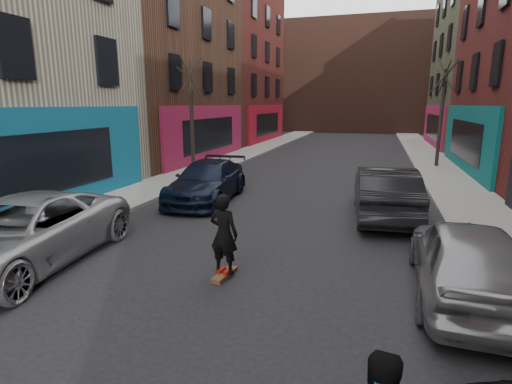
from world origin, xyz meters
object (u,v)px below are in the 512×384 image
Objects in this scene: tree_right_far at (442,105)px; parked_right_far at (467,259)px; tree_left_far at (191,108)px; skateboard at (225,275)px; parked_left_far at (22,233)px; skateboarder at (224,234)px; parked_left_end at (207,181)px; parked_right_end at (385,192)px.

tree_right_far reaches higher than parked_right_far.
tree_left_far is 13.32m from skateboard.
parked_left_far is 3.28× the size of skateboarder.
tree_left_far is at bearing -54.80° from skateboarder.
parked_right_far is (9.20, 1.19, -0.01)m from parked_left_far.
parked_left_end is (1.40, 7.03, -0.04)m from parked_left_far.
parked_right_end reaches higher than parked_right_far.
parked_right_end is at bearing 34.05° from parked_left_far.
tree_right_far is at bearing -109.09° from parked_right_end.
skateboarder is (3.14, -6.28, 0.22)m from parked_left_end.
tree_right_far is at bearing -93.68° from parked_right_far.
parked_right_end reaches higher than parked_left_far.
parked_left_end is 6.42m from parked_right_end.
parked_right_end is (6.40, -0.50, 0.09)m from parked_left_end.
tree_right_far is at bearing 76.92° from skateboard.
parked_left_end is at bearing 123.34° from skateboard.
parked_left_far is (-10.80, -18.10, -2.75)m from tree_right_far.
skateboard is at bearing 56.01° from parked_right_end.
tree_left_far is 1.29× the size of parked_right_end.
parked_left_far is at bearing 16.21° from skateboarder.
tree_left_far reaches higher than parked_left_end.
parked_right_far is 5.68× the size of skateboard.
parked_right_end reaches higher than parked_left_end.
skateboarder is at bearing -61.58° from tree_left_far.
skateboarder is at bearing 7.07° from parked_right_far.
tree_right_far is 8.50× the size of skateboard.
skateboarder reaches higher than parked_left_end.
parked_right_end is (-1.40, 5.34, 0.05)m from parked_right_far.
parked_left_far is at bearing -105.47° from parked_left_end.
parked_left_far is 1.23× the size of parked_right_far.
parked_left_far is 1.12× the size of parked_right_end.
parked_left_end is (3.00, -5.07, -2.64)m from tree_left_far.
parked_right_far is at bearing 100.14° from parked_right_end.
tree_right_far is 3.97× the size of skateboarder.
parked_left_end is 7.02m from skateboarder.
parked_left_far is 4.60m from skateboarder.
parked_right_far is at bearing -41.03° from parked_left_end.
skateboarder is at bearing -173.22° from skateboard.
tree_right_far is 21.25m from parked_left_far.
parked_right_end is (9.40, -5.56, -2.55)m from tree_left_far.
skateboard is at bearing -173.22° from skateboarder.
tree_right_far reaches higher than skateboard.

